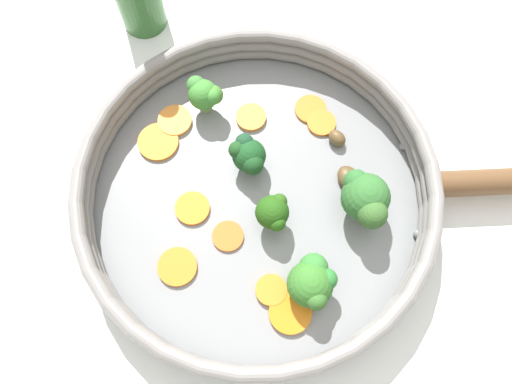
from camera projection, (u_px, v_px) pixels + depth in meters
name	position (u px, v px, depth m)	size (l,w,h in m)	color
ground_plane	(256.00, 202.00, 0.52)	(4.00, 4.00, 0.00)	white
skillet	(256.00, 199.00, 0.51)	(0.34, 0.34, 0.01)	gray
skillet_rim_wall	(256.00, 190.00, 0.48)	(0.35, 0.35, 0.04)	gray
skillet_rivet_left	(418.00, 234.00, 0.49)	(0.01, 0.01, 0.01)	gray
skillet_rivet_right	(404.00, 146.00, 0.52)	(0.01, 0.01, 0.01)	gray
carrot_slice_0	(271.00, 290.00, 0.47)	(0.03, 0.03, 0.01)	orange
carrot_slice_1	(290.00, 313.00, 0.46)	(0.04, 0.04, 0.01)	orange
carrot_slice_2	(251.00, 117.00, 0.53)	(0.03, 0.03, 0.00)	orange
carrot_slice_3	(158.00, 142.00, 0.52)	(0.04, 0.04, 0.00)	orange
carrot_slice_4	(192.00, 208.00, 0.50)	(0.03, 0.03, 0.00)	orange
carrot_slice_5	(177.00, 267.00, 0.48)	(0.04, 0.04, 0.00)	orange
carrot_slice_6	(311.00, 109.00, 0.54)	(0.03, 0.03, 0.00)	orange
carrot_slice_7	(175.00, 121.00, 0.53)	(0.04, 0.04, 0.01)	orange
carrot_slice_8	(321.00, 123.00, 0.53)	(0.03, 0.03, 0.00)	orange
carrot_slice_9	(228.00, 236.00, 0.49)	(0.03, 0.03, 0.00)	orange
broccoli_floret_0	(205.00, 94.00, 0.51)	(0.04, 0.03, 0.04)	#78A25F
broccoli_floret_1	(312.00, 282.00, 0.45)	(0.04, 0.05, 0.05)	#84AD67
broccoli_floret_2	(248.00, 155.00, 0.49)	(0.04, 0.04, 0.04)	#739451
broccoli_floret_3	(366.00, 198.00, 0.47)	(0.05, 0.05, 0.06)	#749B55
broccoli_floret_4	(273.00, 213.00, 0.47)	(0.03, 0.04, 0.04)	#638A55
mushroom_piece_0	(349.00, 178.00, 0.51)	(0.03, 0.02, 0.01)	brown
mushroom_piece_1	(337.00, 138.00, 0.52)	(0.02, 0.02, 0.01)	brown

